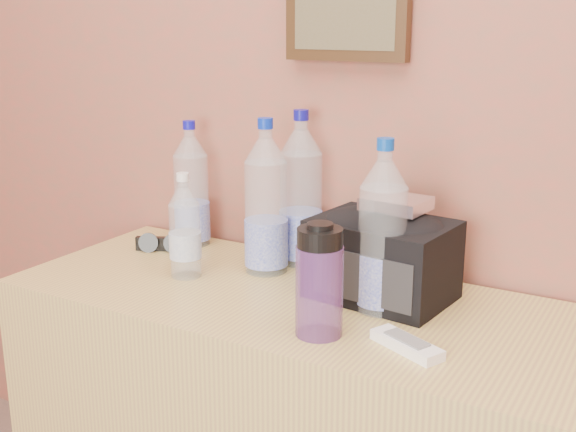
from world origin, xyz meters
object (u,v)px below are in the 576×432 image
at_px(foil_packet, 396,203).
at_px(sunglasses, 162,244).
at_px(ac_remote, 407,345).
at_px(pet_large_b, 266,205).
at_px(pet_large_c, 301,197).
at_px(nalgene_bottle, 319,281).
at_px(pet_large_a, 191,191).
at_px(toiletry_bag, 382,254).
at_px(pet_small, 185,232).
at_px(pet_large_d, 382,236).

bearing_deg(foil_packet, sunglasses, -179.90).
bearing_deg(ac_remote, pet_large_b, 176.83).
bearing_deg(pet_large_c, nalgene_bottle, -56.21).
distance_m(pet_large_b, sunglasses, 0.35).
height_order(pet_large_b, nalgene_bottle, pet_large_b).
distance_m(pet_large_a, pet_large_c, 0.32).
xyz_separation_m(nalgene_bottle, foil_packet, (0.05, 0.26, 0.10)).
relative_size(pet_large_b, pet_large_c, 0.97).
distance_m(nalgene_bottle, toiletry_bag, 0.24).
relative_size(pet_small, nalgene_bottle, 1.12).
height_order(pet_large_d, foil_packet, pet_large_d).
bearing_deg(toiletry_bag, pet_large_a, 176.18).
height_order(pet_large_b, pet_small, pet_large_b).
xyz_separation_m(pet_large_b, nalgene_bottle, (0.28, -0.26, -0.05)).
bearing_deg(toiletry_bag, foil_packet, 49.63).
distance_m(pet_small, ac_remote, 0.61).
distance_m(pet_large_d, foil_packet, 0.10).
xyz_separation_m(pet_large_b, pet_small, (-0.14, -0.12, -0.05)).
xyz_separation_m(pet_large_c, toiletry_bag, (0.26, -0.12, -0.07)).
relative_size(pet_large_a, pet_large_c, 0.88).
xyz_separation_m(pet_large_b, foil_packet, (0.32, -0.00, 0.05)).
bearing_deg(toiletry_bag, pet_large_c, 162.35).
xyz_separation_m(nalgene_bottle, ac_remote, (0.17, 0.02, -0.10)).
xyz_separation_m(pet_large_a, foil_packet, (0.61, -0.09, 0.06)).
bearing_deg(pet_large_b, ac_remote, -28.02).
relative_size(pet_large_a, toiletry_bag, 1.16).
bearing_deg(sunglasses, toiletry_bag, -27.36).
xyz_separation_m(pet_large_b, pet_large_c, (0.04, 0.10, 0.00)).
height_order(pet_large_b, sunglasses, pet_large_b).
xyz_separation_m(pet_large_a, nalgene_bottle, (0.56, -0.34, -0.04)).
height_order(pet_large_b, pet_large_c, pet_large_c).
height_order(pet_large_a, foil_packet, pet_large_a).
distance_m(pet_large_a, nalgene_bottle, 0.66).
distance_m(pet_large_c, toiletry_bag, 0.30).
bearing_deg(pet_large_c, ac_remote, -39.46).
xyz_separation_m(pet_small, foil_packet, (0.47, 0.12, 0.10)).
bearing_deg(pet_large_d, sunglasses, 172.63).
relative_size(sunglasses, foil_packet, 1.09).
xyz_separation_m(sunglasses, foil_packet, (0.64, 0.00, 0.19)).
distance_m(pet_large_c, sunglasses, 0.40).
xyz_separation_m(sunglasses, toiletry_bag, (0.62, -0.02, 0.08)).
distance_m(pet_large_b, ac_remote, 0.53).
bearing_deg(nalgene_bottle, pet_small, 162.49).
bearing_deg(foil_packet, nalgene_bottle, -100.38).
height_order(pet_large_a, nalgene_bottle, pet_large_a).
relative_size(pet_large_d, ac_remote, 2.42).
bearing_deg(nalgene_bottle, foil_packet, 79.62).
bearing_deg(pet_large_a, pet_small, -56.30).
bearing_deg(foil_packet, pet_large_b, 179.87).
distance_m(pet_large_d, toiletry_bag, 0.09).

